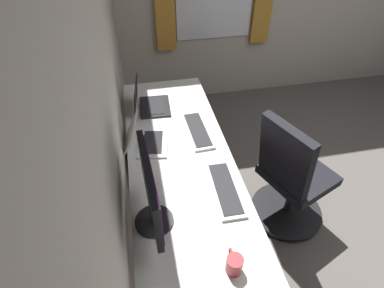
{
  "coord_description": "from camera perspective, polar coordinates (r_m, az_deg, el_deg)",
  "views": [
    {
      "loc": [
        -1.08,
        1.92,
        2.06
      ],
      "look_at": [
        0.16,
        1.67,
        0.95
      ],
      "focal_mm": 28.21,
      "sensor_mm": 36.0,
      "label": 1
    }
  ],
  "objects": [
    {
      "name": "wall_back",
      "position": [
        1.34,
        -17.88,
        4.42
      ],
      "size": [
        4.85,
        0.1,
        2.6
      ],
      "primitive_type": "cube",
      "color": "beige",
      "rests_on": "ground"
    },
    {
      "name": "desk",
      "position": [
        1.88,
        -1.51,
        -6.75
      ],
      "size": [
        2.23,
        0.66,
        0.73
      ],
      "color": "white",
      "rests_on": "ground"
    },
    {
      "name": "drawer_pedestal",
      "position": [
        2.32,
        -3.42,
        -6.39
      ],
      "size": [
        0.4,
        0.51,
        0.69
      ],
      "color": "white",
      "rests_on": "ground"
    },
    {
      "name": "monitor_primary",
      "position": [
        1.43,
        -7.82,
        -8.91
      ],
      "size": [
        0.49,
        0.2,
        0.42
      ],
      "color": "black",
      "rests_on": "desk"
    },
    {
      "name": "laptop_leftmost",
      "position": [
        2.01,
        -9.05,
        0.93
      ],
      "size": [
        0.33,
        0.32,
        0.18
      ],
      "color": "white",
      "rests_on": "desk"
    },
    {
      "name": "laptop_left",
      "position": [
        2.35,
        -8.45,
        7.83
      ],
      "size": [
        0.3,
        0.29,
        0.23
      ],
      "color": "black",
      "rests_on": "desk"
    },
    {
      "name": "keyboard_main",
      "position": [
        1.74,
        6.28,
        -8.4
      ],
      "size": [
        0.42,
        0.15,
        0.02
      ],
      "color": "silver",
      "rests_on": "desk"
    },
    {
      "name": "keyboard_spare",
      "position": [
        2.11,
        1.04,
        2.62
      ],
      "size": [
        0.43,
        0.16,
        0.02
      ],
      "color": "silver",
      "rests_on": "desk"
    },
    {
      "name": "coffee_mug",
      "position": [
        1.45,
        7.97,
        -21.55
      ],
      "size": [
        0.12,
        0.08,
        0.09
      ],
      "color": "#A53338",
      "rests_on": "desk"
    },
    {
      "name": "office_chair",
      "position": [
        2.27,
        18.12,
        -6.34
      ],
      "size": [
        0.57,
        0.61,
        0.97
      ],
      "color": "black",
      "rests_on": "ground"
    }
  ]
}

